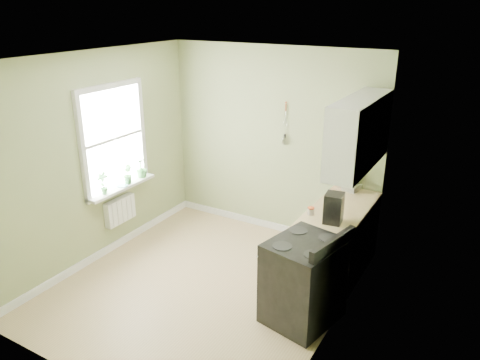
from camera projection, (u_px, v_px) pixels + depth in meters
The scene contains 21 objects.
floor at pixel (204, 286), 5.69m from camera, with size 3.20×3.60×0.02m, color tan.
ceiling at pixel (196, 56), 4.72m from camera, with size 3.20×3.60×0.02m, color white.
wall_back at pixel (273, 142), 6.66m from camera, with size 3.20×0.02×2.70m, color #9AA671.
wall_left at pixel (96, 159), 5.96m from camera, with size 0.02×3.60×2.70m, color #9AA671.
wall_right at pixel (340, 213), 4.45m from camera, with size 0.02×3.60×2.70m, color #9AA671.
base_cabinets at pixel (336, 245), 5.73m from camera, with size 0.60×1.60×0.87m, color white.
countertop at pixel (338, 211), 5.57m from camera, with size 0.64×1.60×0.04m, color #D6BA82.
upper_cabinets at pixel (359, 133), 5.24m from camera, with size 0.35×1.40×0.80m, color white.
window at pixel (113, 139), 6.11m from camera, with size 0.06×1.14×1.44m.
window_sill at pixel (122, 187), 6.32m from camera, with size 0.18×1.14×0.04m, color white.
radiator at pixel (120, 210), 6.41m from camera, with size 0.12×0.50×0.35m, color white.
wall_utensils at pixel (285, 130), 6.47m from camera, with size 0.02×0.14×0.58m.
stove at pixel (304, 281), 4.94m from camera, with size 0.81×0.88×1.05m.
stand_mixer at pixel (354, 178), 6.13m from camera, with size 0.23×0.33×0.37m.
kettle at pixel (341, 180), 6.21m from camera, with size 0.19×0.11×0.19m.
coffee_maker at pixel (333, 209), 5.20m from camera, with size 0.22×0.24×0.34m.
red_tray at pixel (340, 175), 6.20m from camera, with size 0.34×0.34×0.02m, color #C24018.
jar at pixel (311, 211), 5.43m from camera, with size 0.08×0.08×0.09m.
plant_a at pixel (103, 183), 5.99m from camera, with size 0.16×0.11×0.30m, color #3C7E3E.
plant_b at pixel (127, 174), 6.35m from camera, with size 0.15×0.12×0.27m, color #3C7E3E.
plant_c at pixel (141, 168), 6.58m from camera, with size 0.15×0.15×0.28m, color #3C7E3E.
Camera 1 is at (2.82, -3.97, 3.23)m, focal length 35.00 mm.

